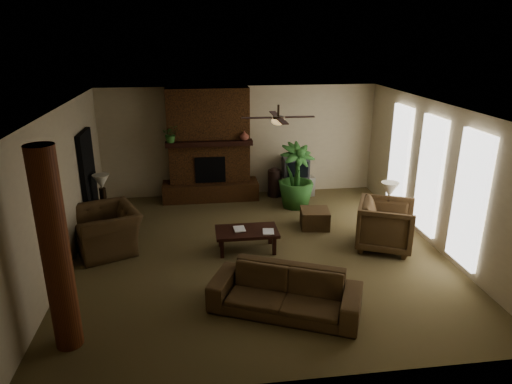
{
  "coord_description": "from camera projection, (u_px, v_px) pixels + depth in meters",
  "views": [
    {
      "loc": [
        -1.11,
        -7.92,
        4.04
      ],
      "look_at": [
        0.0,
        0.4,
        1.1
      ],
      "focal_mm": 32.01,
      "sensor_mm": 36.0,
      "label": 1
    }
  ],
  "objects": [
    {
      "name": "floor_vase",
      "position": [
        274.0,
        180.0,
        11.79
      ],
      "size": [
        0.34,
        0.34,
        0.77
      ],
      "color": "#301F1B",
      "rests_on": "ground"
    },
    {
      "name": "armchair_left",
      "position": [
        106.0,
        223.0,
        8.81
      ],
      "size": [
        1.28,
        1.51,
        1.13
      ],
      "primitive_type": "imported",
      "rotation": [
        0.0,
        0.0,
        -1.17
      ],
      "color": "#4C3820",
      "rests_on": "ground"
    },
    {
      "name": "book_b",
      "position": [
        263.0,
        225.0,
        8.67
      ],
      "size": [
        0.21,
        0.05,
        0.29
      ],
      "primitive_type": "imported",
      "rotation": [
        0.0,
        0.0,
        -0.12
      ],
      "color": "#999999",
      "rests_on": "coffee_table"
    },
    {
      "name": "log_column",
      "position": [
        56.0,
        252.0,
        5.8
      ],
      "size": [
        0.36,
        0.36,
        2.8
      ],
      "primitive_type": "cylinder",
      "color": "#5E2E17",
      "rests_on": "ground"
    },
    {
      "name": "lamp_right",
      "position": [
        389.0,
        192.0,
        9.2
      ],
      "size": [
        0.37,
        0.37,
        0.65
      ],
      "color": "black",
      "rests_on": "side_table_right"
    },
    {
      "name": "side_table_right",
      "position": [
        388.0,
        225.0,
        9.43
      ],
      "size": [
        0.63,
        0.63,
        0.55
      ],
      "primitive_type": "cube",
      "rotation": [
        0.0,
        0.0,
        0.32
      ],
      "color": "black",
      "rests_on": "ground"
    },
    {
      "name": "side_table_left",
      "position": [
        106.0,
        215.0,
        9.96
      ],
      "size": [
        0.52,
        0.52,
        0.55
      ],
      "primitive_type": "cube",
      "rotation": [
        0.0,
        0.0,
        0.04
      ],
      "color": "black",
      "rests_on": "ground"
    },
    {
      "name": "doorway",
      "position": [
        89.0,
        180.0,
        9.79
      ],
      "size": [
        0.1,
        1.0,
        2.1
      ],
      "primitive_type": "cube",
      "color": "black",
      "rests_on": "ground"
    },
    {
      "name": "windows",
      "position": [
        429.0,
        176.0,
        9.05
      ],
      "size": [
        0.08,
        3.65,
        2.35
      ],
      "color": "white",
      "rests_on": "ground"
    },
    {
      "name": "mantel_plant",
      "position": [
        171.0,
        136.0,
        10.82
      ],
      "size": [
        0.42,
        0.46,
        0.33
      ],
      "primitive_type": "imported",
      "rotation": [
        0.0,
        0.0,
        0.1
      ],
      "color": "#2C5B24",
      "rests_on": "fireplace"
    },
    {
      "name": "lamp_left",
      "position": [
        102.0,
        184.0,
        9.7
      ],
      "size": [
        0.38,
        0.38,
        0.65
      ],
      "color": "black",
      "rests_on": "side_table_left"
    },
    {
      "name": "book_a",
      "position": [
        234.0,
        223.0,
        8.76
      ],
      "size": [
        0.22,
        0.04,
        0.29
      ],
      "primitive_type": "imported",
      "rotation": [
        0.0,
        0.0,
        0.06
      ],
      "color": "#999999",
      "rests_on": "coffee_table"
    },
    {
      "name": "mantel_vase",
      "position": [
        244.0,
        136.0,
        11.07
      ],
      "size": [
        0.24,
        0.25,
        0.22
      ],
      "primitive_type": "imported",
      "rotation": [
        0.0,
        0.0,
        -0.09
      ],
      "color": "brown",
      "rests_on": "fireplace"
    },
    {
      "name": "fireplace",
      "position": [
        209.0,
        154.0,
        11.41
      ],
      "size": [
        2.4,
        0.7,
        2.8
      ],
      "color": "#563117",
      "rests_on": "ground"
    },
    {
      "name": "ottoman",
      "position": [
        315.0,
        218.0,
        9.96
      ],
      "size": [
        0.68,
        0.68,
        0.4
      ],
      "primitive_type": "cube",
      "rotation": [
        0.0,
        0.0,
        -0.14
      ],
      "color": "#4C3820",
      "rests_on": "ground"
    },
    {
      "name": "room_shell",
      "position": [
        259.0,
        184.0,
        8.42
      ],
      "size": [
        7.0,
        7.0,
        7.0
      ],
      "color": "brown",
      "rests_on": "ground"
    },
    {
      "name": "tv_stand",
      "position": [
        296.0,
        186.0,
        11.92
      ],
      "size": [
        0.92,
        0.64,
        0.5
      ],
      "primitive_type": "cube",
      "rotation": [
        0.0,
        0.0,
        0.17
      ],
      "color": "#B0B0B2",
      "rests_on": "ground"
    },
    {
      "name": "sofa",
      "position": [
        285.0,
        285.0,
        6.87
      ],
      "size": [
        2.33,
        1.52,
        0.88
      ],
      "primitive_type": "imported",
      "rotation": [
        0.0,
        0.0,
        -0.42
      ],
      "color": "#4C3820",
      "rests_on": "ground"
    },
    {
      "name": "ceiling_fan",
      "position": [
        278.0,
        119.0,
        8.37
      ],
      "size": [
        1.35,
        1.35,
        0.37
      ],
      "color": "black",
      "rests_on": "ceiling"
    },
    {
      "name": "armchair_right",
      "position": [
        386.0,
        223.0,
        8.89
      ],
      "size": [
        1.3,
        1.34,
        1.06
      ],
      "primitive_type": "imported",
      "rotation": [
        0.0,
        0.0,
        1.14
      ],
      "color": "#4C3820",
      "rests_on": "ground"
    },
    {
      "name": "tv",
      "position": [
        296.0,
        167.0,
        11.74
      ],
      "size": [
        0.66,
        0.54,
        0.52
      ],
      "color": "#3A3A3D",
      "rests_on": "tv_stand"
    },
    {
      "name": "floor_plant",
      "position": [
        296.0,
        190.0,
        11.06
      ],
      "size": [
        1.42,
        1.78,
        0.88
      ],
      "primitive_type": "imported",
      "rotation": [
        0.0,
        0.0,
        0.4
      ],
      "color": "#2C5B24",
      "rests_on": "ground"
    },
    {
      "name": "coffee_table",
      "position": [
        247.0,
        233.0,
        8.83
      ],
      "size": [
        1.2,
        0.7,
        0.43
      ],
      "color": "black",
      "rests_on": "ground"
    }
  ]
}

